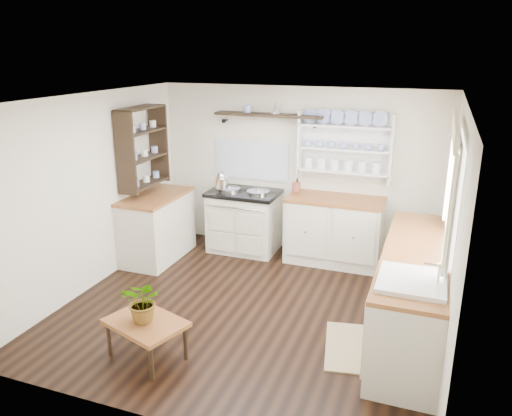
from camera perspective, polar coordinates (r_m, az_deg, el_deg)
The scene contains 19 objects.
floor at distance 5.70m, azimuth -0.70°, elevation -11.35°, with size 4.00×3.80×0.01m, color black.
wall_back at distance 6.98m, azimuth 4.84°, elevation 4.26°, with size 4.00×0.02×2.30m, color silver.
wall_right at distance 4.93m, azimuth 21.57°, elevation -2.75°, with size 0.02×3.80×2.30m, color silver.
wall_left at distance 6.21m, azimuth -18.27°, elevation 1.70°, with size 0.02×3.80×2.30m, color silver.
ceiling at distance 5.00m, azimuth -0.80°, elevation 12.35°, with size 4.00×3.80×0.01m, color white.
window at distance 4.95m, azimuth 21.50°, elevation 2.40°, with size 0.08×1.55×1.22m.
aga_cooker at distance 7.08m, azimuth -1.39°, elevation -1.42°, with size 0.98×0.68×0.90m.
back_cabinets at distance 6.77m, azimuth 8.91°, elevation -2.44°, with size 1.27×0.63×0.90m.
right_cabinets at distance 5.28m, azimuth 17.43°, elevation -9.08°, with size 0.62×2.43×0.90m.
belfast_sink at distance 4.46m, azimuth 17.24°, elevation -9.34°, with size 0.55×0.60×0.45m.
left_cabinets at distance 6.94m, azimuth -11.24°, elevation -2.03°, with size 0.62×1.13×0.90m.
plate_rack at distance 6.72m, azimuth 10.23°, elevation 7.05°, with size 1.20×0.22×0.90m.
high_shelf at distance 6.84m, azimuth 1.44°, elevation 10.51°, with size 1.50×0.29×0.16m.
left_shelving at distance 6.74m, azimuth -12.83°, elevation 6.87°, with size 0.28×0.80×1.05m, color black.
kettle at distance 6.91m, azimuth -3.95°, elevation 3.21°, with size 0.18×0.18×0.22m, color silver, non-canonical shape.
utensil_crock at distance 6.80m, azimuth 4.63°, elevation 2.40°, with size 0.11×0.11×0.13m, color brown.
center_table at distance 4.83m, azimuth -12.48°, elevation -12.96°, with size 0.83×0.70×0.38m.
potted_plant at distance 4.71m, azimuth -12.68°, elevation -10.35°, with size 0.37×0.32×0.41m, color #3F7233.
floor_rug at distance 5.11m, azimuth 11.17°, elevation -15.36°, with size 0.55×0.85×0.02m, color olive.
Camera 1 is at (1.78, -4.65, 2.77)m, focal length 35.00 mm.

